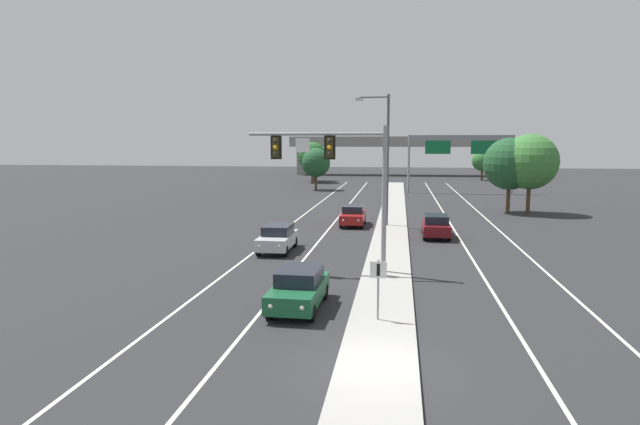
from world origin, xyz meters
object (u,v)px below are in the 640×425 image
at_px(car_oncoming_silver, 278,238).
at_px(car_receding_darkred, 436,226).
at_px(tree_far_left_c, 316,163).
at_px(median_sign_post, 378,281).
at_px(overhead_signal_mast, 340,167).
at_px(tree_far_right_a, 482,161).
at_px(car_oncoming_green, 299,288).
at_px(tree_far_left_a, 312,156).
at_px(highway_sign_gantry, 461,145).
at_px(tree_far_right_b, 530,162).
at_px(tree_far_right_c, 510,164).
at_px(tree_far_left_b, 315,158).
at_px(car_oncoming_red, 353,215).
at_px(street_lamp_median, 385,152).

distance_m(car_oncoming_silver, car_receding_darkred, 11.65).
bearing_deg(tree_far_left_c, median_sign_post, -79.00).
distance_m(overhead_signal_mast, tree_far_right_a, 72.96).
bearing_deg(car_receding_darkred, car_oncoming_silver, -147.12).
relative_size(car_oncoming_green, tree_far_left_c, 0.78).
relative_size(tree_far_left_c, tree_far_left_a, 0.87).
xyz_separation_m(highway_sign_gantry, tree_far_right_b, (4.09, -19.96, -1.38)).
height_order(tree_far_right_c, tree_far_left_b, tree_far_right_c).
bearing_deg(tree_far_left_a, car_oncoming_red, -76.92).
bearing_deg(tree_far_right_c, tree_far_left_a, 124.43).
relative_size(car_receding_darkred, tree_far_left_c, 0.78).
height_order(car_oncoming_red, tree_far_right_b, tree_far_right_b).
bearing_deg(overhead_signal_mast, car_oncoming_green, -98.90).
relative_size(car_oncoming_green, car_receding_darkred, 1.00).
distance_m(street_lamp_median, car_oncoming_green, 22.43).
distance_m(car_receding_darkred, tree_far_right_c, 16.75).
height_order(tree_far_left_b, tree_far_right_b, tree_far_right_b).
height_order(tree_far_left_b, tree_far_left_c, tree_far_left_b).
xyz_separation_m(car_oncoming_red, car_receding_darkred, (6.13, -4.57, 0.00)).
height_order(median_sign_post, tree_far_right_a, tree_far_right_a).
distance_m(car_receding_darkred, tree_far_left_a, 52.51).
height_order(car_oncoming_silver, tree_far_right_c, tree_far_right_c).
bearing_deg(overhead_signal_mast, tree_far_left_c, 100.14).
bearing_deg(median_sign_post, tree_far_right_a, 79.32).
relative_size(car_oncoming_green, tree_far_right_c, 0.64).
bearing_deg(tree_far_right_b, car_oncoming_silver, -133.08).
bearing_deg(car_oncoming_green, car_oncoming_silver, 106.86).
relative_size(street_lamp_median, highway_sign_gantry, 0.75).
height_order(car_oncoming_red, car_receding_darkred, same).
relative_size(highway_sign_gantry, tree_far_right_c, 1.90).
distance_m(car_oncoming_green, tree_far_right_a, 79.18).
bearing_deg(median_sign_post, tree_far_right_b, 69.26).
xyz_separation_m(tree_far_right_a, tree_far_left_a, (-28.17, -9.94, 0.97)).
relative_size(highway_sign_gantry, tree_far_left_a, 2.01).
relative_size(highway_sign_gantry, tree_far_left_b, 2.27).
xyz_separation_m(tree_far_left_a, tree_far_right_b, (25.80, -35.72, 0.46)).
height_order(overhead_signal_mast, street_lamp_median, street_lamp_median).
xyz_separation_m(car_oncoming_silver, tree_far_right_b, (18.98, 20.29, 3.96)).
xyz_separation_m(car_oncoming_red, tree_far_right_b, (15.33, 9.39, 3.96)).
xyz_separation_m(highway_sign_gantry, tree_far_right_c, (2.41, -19.43, -1.60)).
relative_size(tree_far_right_a, tree_far_right_b, 0.70).
bearing_deg(tree_far_right_a, car_oncoming_green, -103.13).
bearing_deg(car_oncoming_silver, car_oncoming_green, -73.14).
xyz_separation_m(street_lamp_median, tree_far_right_c, (11.22, 10.24, -1.23)).
bearing_deg(highway_sign_gantry, car_oncoming_red, -110.94).
bearing_deg(median_sign_post, car_oncoming_silver, 117.53).
distance_m(car_oncoming_red, tree_far_right_a, 57.88).
distance_m(median_sign_post, tree_far_right_a, 79.90).
height_order(highway_sign_gantry, tree_far_right_a, highway_sign_gantry).
relative_size(car_oncoming_silver, highway_sign_gantry, 0.34).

